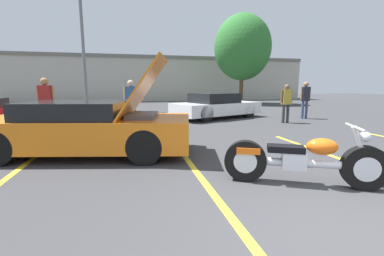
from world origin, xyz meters
TOP-DOWN VIEW (x-y plane):
  - ground_plane at (0.00, 0.00)m, footprint 80.00×80.00m
  - parking_stripe_middle at (-1.01, 2.26)m, footprint 0.12×5.59m
  - parking_stripe_back at (2.22, 2.26)m, footprint 0.12×5.59m
  - far_building at (0.00, 25.38)m, footprint 32.00×4.20m
  - light_pole at (-4.68, 14.90)m, footprint 1.21×0.28m
  - tree_background at (7.01, 18.55)m, footprint 4.67×4.67m
  - motorcycle at (0.46, 1.50)m, footprint 2.27×1.23m
  - show_car_hood_open at (-3.11, 4.23)m, footprint 4.92×2.80m
  - parked_car_right_row at (1.86, 9.87)m, footprint 4.72×3.38m
  - spectator_near_motorcycle at (4.18, 7.65)m, footprint 0.52×0.21m
  - spectator_by_show_car at (5.87, 8.69)m, footprint 0.52×0.23m
  - spectator_midground at (-4.78, 7.22)m, footprint 0.52×0.24m
  - spectator_far_lot at (-2.12, 7.81)m, footprint 0.52×0.23m

SIDE VIEW (x-z plane):
  - ground_plane at x=0.00m, z-range 0.00..0.00m
  - parking_stripe_middle at x=-1.01m, z-range 0.00..0.01m
  - parking_stripe_back at x=2.22m, z-range 0.00..0.01m
  - motorcycle at x=0.46m, z-range -0.09..0.89m
  - parked_car_right_row at x=1.86m, z-range -0.02..1.17m
  - show_car_hood_open at x=-3.11m, z-range -0.48..1.71m
  - spectator_near_motorcycle at x=4.18m, z-range 0.14..1.75m
  - spectator_by_show_car at x=5.87m, z-range 0.17..1.89m
  - spectator_far_lot at x=-2.12m, z-range 0.17..1.92m
  - spectator_midground at x=-4.78m, z-range 0.18..1.98m
  - far_building at x=0.00m, z-range 0.14..4.54m
  - light_pole at x=-4.68m, z-range 0.38..7.57m
  - tree_background at x=7.01m, z-range 0.97..8.31m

